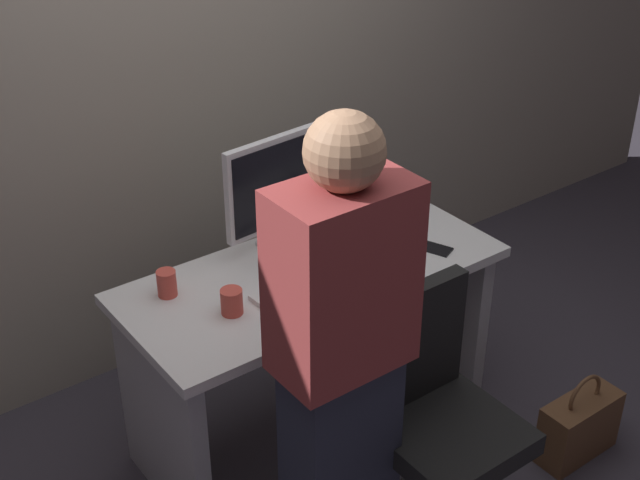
{
  "coord_description": "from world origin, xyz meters",
  "views": [
    {
      "loc": [
        -1.6,
        -2.21,
        2.45
      ],
      "look_at": [
        0.0,
        -0.05,
        0.9
      ],
      "focal_mm": 49.1,
      "sensor_mm": 36.0,
      "label": 1
    }
  ],
  "objects_px": {
    "handbag": "(579,426)",
    "cup_by_monitor": "(167,283)",
    "office_chair": "(436,433)",
    "cell_phone": "(433,248)",
    "person_at_desk": "(341,365)",
    "mouse": "(363,256)",
    "desk": "(312,322)",
    "cup_near_keyboard": "(232,302)",
    "monitor": "(286,184)",
    "book_stack": "(374,204)",
    "keyboard": "(308,284)"
  },
  "relations": [
    {
      "from": "monitor",
      "to": "keyboard",
      "type": "distance_m",
      "value": 0.4
    },
    {
      "from": "desk",
      "to": "cup_near_keyboard",
      "type": "xyz_separation_m",
      "value": [
        -0.38,
        -0.06,
        0.28
      ]
    },
    {
      "from": "mouse",
      "to": "cell_phone",
      "type": "distance_m",
      "value": 0.28
    },
    {
      "from": "cup_by_monitor",
      "to": "book_stack",
      "type": "height_order",
      "value": "book_stack"
    },
    {
      "from": "desk",
      "to": "cup_near_keyboard",
      "type": "distance_m",
      "value": 0.48
    },
    {
      "from": "mouse",
      "to": "handbag",
      "type": "xyz_separation_m",
      "value": [
        0.54,
        -0.68,
        -0.64
      ]
    },
    {
      "from": "book_stack",
      "to": "cell_phone",
      "type": "distance_m",
      "value": 0.32
    },
    {
      "from": "cup_near_keyboard",
      "to": "cell_phone",
      "type": "distance_m",
      "value": 0.85
    },
    {
      "from": "book_stack",
      "to": "keyboard",
      "type": "bearing_deg",
      "value": -154.41
    },
    {
      "from": "keyboard",
      "to": "cup_by_monitor",
      "type": "height_order",
      "value": "cup_by_monitor"
    },
    {
      "from": "keyboard",
      "to": "cell_phone",
      "type": "bearing_deg",
      "value": -9.99
    },
    {
      "from": "keyboard",
      "to": "handbag",
      "type": "bearing_deg",
      "value": -41.31
    },
    {
      "from": "book_stack",
      "to": "cell_phone",
      "type": "xyz_separation_m",
      "value": [
        0.04,
        -0.31,
        -0.07
      ]
    },
    {
      "from": "cell_phone",
      "to": "cup_by_monitor",
      "type": "bearing_deg",
      "value": 139.19
    },
    {
      "from": "person_at_desk",
      "to": "handbag",
      "type": "height_order",
      "value": "person_at_desk"
    },
    {
      "from": "person_at_desk",
      "to": "book_stack",
      "type": "distance_m",
      "value": 1.06
    },
    {
      "from": "office_chair",
      "to": "person_at_desk",
      "type": "height_order",
      "value": "person_at_desk"
    },
    {
      "from": "office_chair",
      "to": "book_stack",
      "type": "xyz_separation_m",
      "value": [
        0.39,
        0.82,
        0.4
      ]
    },
    {
      "from": "keyboard",
      "to": "cell_phone",
      "type": "distance_m",
      "value": 0.54
    },
    {
      "from": "mouse",
      "to": "cell_phone",
      "type": "bearing_deg",
      "value": -20.35
    },
    {
      "from": "mouse",
      "to": "monitor",
      "type": "bearing_deg",
      "value": 120.9
    },
    {
      "from": "monitor",
      "to": "keyboard",
      "type": "height_order",
      "value": "monitor"
    },
    {
      "from": "person_at_desk",
      "to": "book_stack",
      "type": "height_order",
      "value": "person_at_desk"
    },
    {
      "from": "mouse",
      "to": "cell_phone",
      "type": "relative_size",
      "value": 0.69
    },
    {
      "from": "keyboard",
      "to": "cup_near_keyboard",
      "type": "xyz_separation_m",
      "value": [
        -0.3,
        0.02,
        0.04
      ]
    },
    {
      "from": "mouse",
      "to": "book_stack",
      "type": "xyz_separation_m",
      "value": [
        0.23,
        0.21,
        0.06
      ]
    },
    {
      "from": "mouse",
      "to": "cup_near_keyboard",
      "type": "xyz_separation_m",
      "value": [
        -0.58,
        -0.01,
        0.03
      ]
    },
    {
      "from": "office_chair",
      "to": "cup_near_keyboard",
      "type": "distance_m",
      "value": 0.82
    },
    {
      "from": "mouse",
      "to": "book_stack",
      "type": "bearing_deg",
      "value": 43.14
    },
    {
      "from": "cup_by_monitor",
      "to": "book_stack",
      "type": "bearing_deg",
      "value": -0.53
    },
    {
      "from": "keyboard",
      "to": "monitor",
      "type": "bearing_deg",
      "value": 66.27
    },
    {
      "from": "desk",
      "to": "keyboard",
      "type": "bearing_deg",
      "value": -133.17
    },
    {
      "from": "desk",
      "to": "handbag",
      "type": "bearing_deg",
      "value": -44.88
    },
    {
      "from": "person_at_desk",
      "to": "monitor",
      "type": "height_order",
      "value": "person_at_desk"
    },
    {
      "from": "desk",
      "to": "cell_phone",
      "type": "distance_m",
      "value": 0.54
    },
    {
      "from": "monitor",
      "to": "book_stack",
      "type": "bearing_deg",
      "value": -8.22
    },
    {
      "from": "cup_by_monitor",
      "to": "cell_phone",
      "type": "relative_size",
      "value": 0.67
    },
    {
      "from": "keyboard",
      "to": "mouse",
      "type": "relative_size",
      "value": 4.3
    },
    {
      "from": "office_chair",
      "to": "monitor",
      "type": "height_order",
      "value": "monitor"
    },
    {
      "from": "desk",
      "to": "office_chair",
      "type": "xyz_separation_m",
      "value": [
        0.03,
        -0.66,
        -0.09
      ]
    },
    {
      "from": "office_chair",
      "to": "mouse",
      "type": "relative_size",
      "value": 9.4
    },
    {
      "from": "handbag",
      "to": "cup_by_monitor",
      "type": "bearing_deg",
      "value": 143.99
    },
    {
      "from": "desk",
      "to": "keyboard",
      "type": "height_order",
      "value": "keyboard"
    },
    {
      "from": "mouse",
      "to": "book_stack",
      "type": "distance_m",
      "value": 0.32
    },
    {
      "from": "person_at_desk",
      "to": "keyboard",
      "type": "height_order",
      "value": "person_at_desk"
    },
    {
      "from": "keyboard",
      "to": "cell_phone",
      "type": "relative_size",
      "value": 2.99
    },
    {
      "from": "desk",
      "to": "cup_near_keyboard",
      "type": "bearing_deg",
      "value": -170.77
    },
    {
      "from": "mouse",
      "to": "handbag",
      "type": "height_order",
      "value": "mouse"
    },
    {
      "from": "person_at_desk",
      "to": "cup_by_monitor",
      "type": "relative_size",
      "value": 16.95
    },
    {
      "from": "office_chair",
      "to": "cell_phone",
      "type": "bearing_deg",
      "value": 49.81
    }
  ]
}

